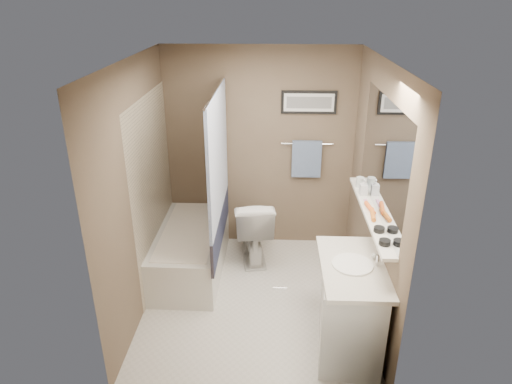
{
  "coord_description": "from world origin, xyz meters",
  "views": [
    {
      "loc": [
        0.16,
        -3.85,
        2.92
      ],
      "look_at": [
        0.0,
        0.15,
        1.15
      ],
      "focal_mm": 32.0,
      "sensor_mm": 36.0,
      "label": 1
    }
  ],
  "objects_px": {
    "candle_bowl_near": "(385,242)",
    "soap_bottle": "(364,187)",
    "hair_brush_back": "(370,208)",
    "vanity": "(350,308)",
    "candle_bowl_far": "(379,229)",
    "bathtub": "(191,250)",
    "hair_brush_front": "(373,215)",
    "toilet": "(253,228)",
    "glass_jar": "(360,182)"
  },
  "relations": [
    {
      "from": "hair_brush_front",
      "to": "vanity",
      "type": "bearing_deg",
      "value": -117.9
    },
    {
      "from": "candle_bowl_far",
      "to": "glass_jar",
      "type": "distance_m",
      "value": 0.94
    },
    {
      "from": "bathtub",
      "to": "soap_bottle",
      "type": "xyz_separation_m",
      "value": [
        1.79,
        -0.34,
        0.94
      ]
    },
    {
      "from": "toilet",
      "to": "candle_bowl_near",
      "type": "bearing_deg",
      "value": 117.17
    },
    {
      "from": "candle_bowl_far",
      "to": "glass_jar",
      "type": "xyz_separation_m",
      "value": [
        0.0,
        0.94,
        0.03
      ]
    },
    {
      "from": "toilet",
      "to": "soap_bottle",
      "type": "height_order",
      "value": "soap_bottle"
    },
    {
      "from": "candle_bowl_far",
      "to": "hair_brush_front",
      "type": "height_order",
      "value": "hair_brush_front"
    },
    {
      "from": "bathtub",
      "to": "vanity",
      "type": "bearing_deg",
      "value": -35.4
    },
    {
      "from": "bathtub",
      "to": "soap_bottle",
      "type": "relative_size",
      "value": 9.43
    },
    {
      "from": "glass_jar",
      "to": "soap_bottle",
      "type": "height_order",
      "value": "soap_bottle"
    },
    {
      "from": "hair_brush_front",
      "to": "hair_brush_back",
      "type": "relative_size",
      "value": 1.0
    },
    {
      "from": "soap_bottle",
      "to": "toilet",
      "type": "bearing_deg",
      "value": 150.6
    },
    {
      "from": "glass_jar",
      "to": "soap_bottle",
      "type": "relative_size",
      "value": 0.63
    },
    {
      "from": "candle_bowl_far",
      "to": "hair_brush_back",
      "type": "distance_m",
      "value": 0.4
    },
    {
      "from": "hair_brush_front",
      "to": "hair_brush_back",
      "type": "bearing_deg",
      "value": 90.0
    },
    {
      "from": "bathtub",
      "to": "hair_brush_front",
      "type": "height_order",
      "value": "hair_brush_front"
    },
    {
      "from": "bathtub",
      "to": "hair_brush_back",
      "type": "xyz_separation_m",
      "value": [
        1.79,
        -0.68,
        0.89
      ]
    },
    {
      "from": "hair_brush_back",
      "to": "glass_jar",
      "type": "xyz_separation_m",
      "value": [
        0.0,
        0.53,
        0.03
      ]
    },
    {
      "from": "vanity",
      "to": "candle_bowl_far",
      "type": "bearing_deg",
      "value": 30.11
    },
    {
      "from": "bathtub",
      "to": "glass_jar",
      "type": "xyz_separation_m",
      "value": [
        1.79,
        -0.14,
        0.92
      ]
    },
    {
      "from": "bathtub",
      "to": "soap_bottle",
      "type": "bearing_deg",
      "value": -10.01
    },
    {
      "from": "vanity",
      "to": "hair_brush_back",
      "type": "relative_size",
      "value": 4.09
    },
    {
      "from": "vanity",
      "to": "hair_brush_back",
      "type": "distance_m",
      "value": 0.9
    },
    {
      "from": "candle_bowl_far",
      "to": "vanity",
      "type": "bearing_deg",
      "value": -155.92
    },
    {
      "from": "bathtub",
      "to": "vanity",
      "type": "relative_size",
      "value": 1.67
    },
    {
      "from": "candle_bowl_far",
      "to": "soap_bottle",
      "type": "distance_m",
      "value": 0.75
    },
    {
      "from": "vanity",
      "to": "candle_bowl_far",
      "type": "relative_size",
      "value": 10.0
    },
    {
      "from": "toilet",
      "to": "bathtub",
      "type": "bearing_deg",
      "value": 14.77
    },
    {
      "from": "toilet",
      "to": "hair_brush_back",
      "type": "height_order",
      "value": "hair_brush_back"
    },
    {
      "from": "vanity",
      "to": "glass_jar",
      "type": "bearing_deg",
      "value": 85.76
    },
    {
      "from": "candle_bowl_near",
      "to": "candle_bowl_far",
      "type": "distance_m",
      "value": 0.21
    },
    {
      "from": "toilet",
      "to": "candle_bowl_near",
      "type": "distance_m",
      "value": 2.06
    },
    {
      "from": "hair_brush_back",
      "to": "soap_bottle",
      "type": "distance_m",
      "value": 0.35
    },
    {
      "from": "vanity",
      "to": "candle_bowl_near",
      "type": "distance_m",
      "value": 0.77
    },
    {
      "from": "glass_jar",
      "to": "candle_bowl_near",
      "type": "bearing_deg",
      "value": -90.0
    },
    {
      "from": "candle_bowl_near",
      "to": "hair_brush_back",
      "type": "distance_m",
      "value": 0.61
    },
    {
      "from": "candle_bowl_far",
      "to": "soap_bottle",
      "type": "height_order",
      "value": "soap_bottle"
    },
    {
      "from": "hair_brush_front",
      "to": "bathtub",
      "type": "bearing_deg",
      "value": 155.47
    },
    {
      "from": "vanity",
      "to": "hair_brush_back",
      "type": "height_order",
      "value": "hair_brush_back"
    },
    {
      "from": "bathtub",
      "to": "soap_bottle",
      "type": "height_order",
      "value": "soap_bottle"
    },
    {
      "from": "bathtub",
      "to": "candle_bowl_near",
      "type": "height_order",
      "value": "candle_bowl_near"
    },
    {
      "from": "candle_bowl_near",
      "to": "soap_bottle",
      "type": "relative_size",
      "value": 0.57
    },
    {
      "from": "vanity",
      "to": "soap_bottle",
      "type": "relative_size",
      "value": 5.66
    },
    {
      "from": "toilet",
      "to": "glass_jar",
      "type": "height_order",
      "value": "glass_jar"
    },
    {
      "from": "hair_brush_front",
      "to": "toilet",
      "type": "bearing_deg",
      "value": 135.05
    },
    {
      "from": "candle_bowl_near",
      "to": "vanity",
      "type": "bearing_deg",
      "value": 146.02
    },
    {
      "from": "bathtub",
      "to": "toilet",
      "type": "bearing_deg",
      "value": 23.23
    },
    {
      "from": "hair_brush_front",
      "to": "glass_jar",
      "type": "bearing_deg",
      "value": 90.0
    },
    {
      "from": "vanity",
      "to": "glass_jar",
      "type": "distance_m",
      "value": 1.29
    },
    {
      "from": "hair_brush_back",
      "to": "glass_jar",
      "type": "bearing_deg",
      "value": 90.0
    }
  ]
}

